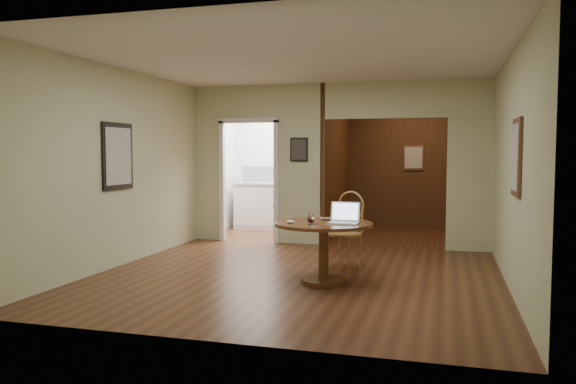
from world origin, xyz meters
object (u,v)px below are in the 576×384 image
(chair, at_px, (347,226))
(open_laptop, at_px, (344,218))
(dining_table, at_px, (324,238))
(closed_laptop, at_px, (332,219))

(chair, bearing_deg, open_laptop, -61.48)
(dining_table, height_order, open_laptop, open_laptop)
(open_laptop, bearing_deg, dining_table, -178.13)
(chair, distance_m, open_laptop, 0.94)
(dining_table, height_order, closed_laptop, closed_laptop)
(chair, xyz_separation_m, closed_laptop, (-0.07, -0.65, 0.16))
(dining_table, xyz_separation_m, open_laptop, (0.25, -0.00, 0.25))
(chair, relative_size, open_laptop, 2.89)
(dining_table, distance_m, chair, 0.91)
(dining_table, xyz_separation_m, chair, (0.13, 0.90, 0.04))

